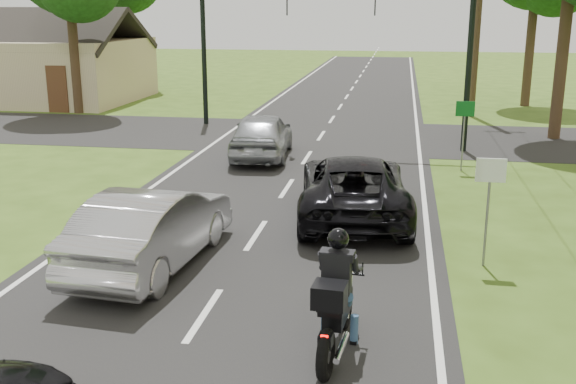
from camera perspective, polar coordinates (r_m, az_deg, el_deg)
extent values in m
plane|color=#375016|center=(11.16, -7.13, -10.32)|extent=(140.00, 140.00, 0.00)
cube|color=black|center=(20.41, 0.83, 1.73)|extent=(8.00, 100.00, 0.01)
cube|color=black|center=(26.23, 2.82, 4.77)|extent=(60.00, 7.00, 0.01)
torus|color=black|center=(10.57, 4.86, -9.77)|extent=(0.20, 0.67, 0.66)
torus|color=black|center=(9.25, 3.21, -13.62)|extent=(0.22, 0.73, 0.72)
cube|color=black|center=(9.86, 4.24, -9.76)|extent=(0.36, 0.97, 0.30)
sphere|color=black|center=(10.01, 4.52, -8.23)|extent=(0.34, 0.34, 0.34)
cube|color=black|center=(9.47, 3.86, -9.65)|extent=(0.39, 0.58, 0.10)
cube|color=#FF0C07|center=(9.00, 3.10, -12.17)|extent=(0.10, 0.04, 0.05)
cylinder|color=silver|center=(9.49, 4.55, -12.98)|extent=(0.16, 0.81, 0.09)
cylinder|color=black|center=(10.12, 4.74, -6.86)|extent=(0.62, 0.09, 0.04)
cube|color=black|center=(9.08, 3.54, -8.71)|extent=(0.47, 0.44, 0.32)
cube|color=black|center=(9.48, 4.14, -6.79)|extent=(0.42, 0.25, 0.60)
sphere|color=black|center=(9.38, 4.28, -3.97)|extent=(0.30, 0.30, 0.30)
cylinder|color=navy|center=(10.23, 3.14, -11.25)|extent=(0.13, 0.13, 0.45)
cylinder|color=navy|center=(10.16, 5.63, -11.50)|extent=(0.13, 0.13, 0.45)
imported|color=black|center=(15.89, 5.57, 0.47)|extent=(2.98, 5.53, 1.48)
imported|color=#B3B2B7|center=(13.08, -11.40, -2.93)|extent=(1.99, 4.74, 1.52)
imported|color=#909497|center=(22.26, -2.23, 4.87)|extent=(2.13, 4.56, 1.51)
cylinder|color=black|center=(23.78, 15.08, 10.46)|extent=(0.20, 0.20, 6.00)
imported|color=black|center=(23.63, 7.40, 15.80)|extent=(0.16, 0.36, 1.00)
imported|color=black|center=(23.95, -0.07, 15.92)|extent=(0.16, 0.36, 1.00)
cylinder|color=black|center=(28.86, -7.13, 11.63)|extent=(0.20, 0.20, 6.00)
cylinder|color=#4B3722|center=(31.78, 15.88, 15.13)|extent=(0.28, 0.28, 10.00)
cylinder|color=slate|center=(13.29, 16.50, -1.97)|extent=(0.05, 0.05, 2.00)
cube|color=silver|center=(13.03, 16.81, 1.77)|extent=(0.55, 0.04, 0.45)
cylinder|color=slate|center=(21.05, 14.61, 4.42)|extent=(0.05, 0.05, 2.00)
cube|color=#0C591E|center=(20.87, 14.78, 6.83)|extent=(0.55, 0.04, 0.45)
cylinder|color=#332316|center=(27.27, 22.28, 11.48)|extent=(0.44, 0.44, 7.00)
cylinder|color=#332316|center=(36.18, 19.84, 11.94)|extent=(0.44, 0.44, 6.44)
cylinder|color=#332316|center=(33.24, -17.68, 11.66)|extent=(0.44, 0.44, 6.16)
cylinder|color=#332316|center=(43.13, -14.05, 12.97)|extent=(0.44, 0.44, 6.72)
cube|color=tan|center=(38.74, -20.17, 9.67)|extent=(10.00, 8.00, 3.20)
cube|color=black|center=(36.90, -22.01, 12.54)|extent=(10.20, 4.00, 2.29)
cube|color=black|center=(40.38, -19.04, 12.96)|extent=(10.20, 4.00, 2.29)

